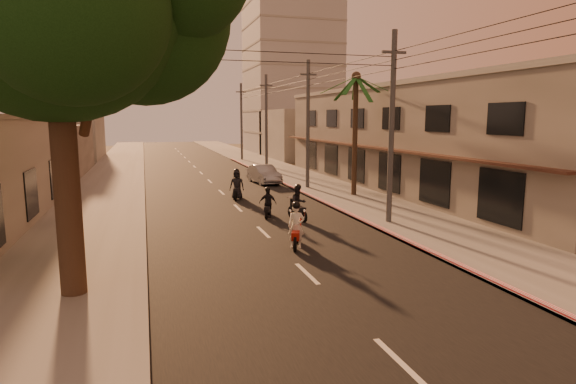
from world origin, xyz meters
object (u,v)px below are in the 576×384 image
(palm_tree, at_px, (356,84))
(scooter_red, at_px, (296,227))
(scooter_mid_b, at_px, (268,204))
(scooter_far_a, at_px, (237,185))
(scooter_mid_a, at_px, (298,204))
(parked_car, at_px, (264,174))

(palm_tree, height_order, scooter_red, palm_tree)
(scooter_mid_b, height_order, scooter_far_a, scooter_far_a)
(scooter_mid_a, bearing_deg, palm_tree, 35.25)
(scooter_far_a, relative_size, parked_car, 0.44)
(scooter_mid_b, bearing_deg, palm_tree, 56.73)
(scooter_red, xyz_separation_m, parked_car, (3.24, 18.49, -0.12))
(scooter_mid_b, bearing_deg, scooter_red, -71.81)
(scooter_mid_a, distance_m, scooter_far_a, 7.15)
(palm_tree, height_order, parked_car, palm_tree)
(scooter_mid_a, relative_size, scooter_far_a, 0.95)
(parked_car, bearing_deg, scooter_mid_a, -102.92)
(scooter_red, xyz_separation_m, scooter_mid_b, (0.36, 5.92, -0.10))
(scooter_mid_b, bearing_deg, scooter_mid_a, -18.14)
(scooter_red, relative_size, scooter_mid_b, 1.17)
(scooter_mid_a, xyz_separation_m, scooter_far_a, (-1.76, 6.93, 0.05))
(parked_car, bearing_deg, palm_tree, -67.81)
(palm_tree, bearing_deg, scooter_far_a, 172.82)
(scooter_red, distance_m, scooter_mid_b, 5.94)
(scooter_red, height_order, scooter_mid_b, scooter_red)
(scooter_red, bearing_deg, scooter_mid_b, 108.40)
(scooter_mid_b, bearing_deg, scooter_far_a, 116.34)
(scooter_mid_a, bearing_deg, scooter_red, -119.56)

